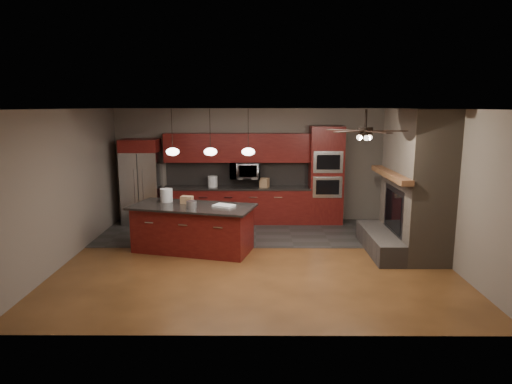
{
  "coord_description": "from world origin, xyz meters",
  "views": [
    {
      "loc": [
        0.05,
        -8.31,
        2.85
      ],
      "look_at": [
        0.0,
        0.6,
        1.17
      ],
      "focal_mm": 32.0,
      "sensor_mm": 36.0,
      "label": 1
    }
  ],
  "objects_px": {
    "refrigerator": "(142,182)",
    "oven_tower": "(326,175)",
    "cardboard_box": "(187,200)",
    "counter_box": "(264,183)",
    "white_bucket": "(166,195)",
    "counter_bucket": "(213,181)",
    "kitchen_island": "(193,228)",
    "microwave": "(245,170)",
    "paint_can": "(192,204)",
    "paint_tray": "(224,206)"
  },
  "relations": [
    {
      "from": "oven_tower",
      "to": "kitchen_island",
      "type": "bearing_deg",
      "value": -142.86
    },
    {
      "from": "microwave",
      "to": "counter_box",
      "type": "distance_m",
      "value": 0.56
    },
    {
      "from": "white_bucket",
      "to": "counter_bucket",
      "type": "bearing_deg",
      "value": 67.99
    },
    {
      "from": "paint_can",
      "to": "cardboard_box",
      "type": "distance_m",
      "value": 0.44
    },
    {
      "from": "paint_tray",
      "to": "counter_box",
      "type": "distance_m",
      "value": 2.43
    },
    {
      "from": "white_bucket",
      "to": "paint_tray",
      "type": "xyz_separation_m",
      "value": [
        1.21,
        -0.45,
        -0.12
      ]
    },
    {
      "from": "kitchen_island",
      "to": "refrigerator",
      "type": "bearing_deg",
      "value": 139.96
    },
    {
      "from": "white_bucket",
      "to": "counter_bucket",
      "type": "distance_m",
      "value": 2.03
    },
    {
      "from": "paint_tray",
      "to": "microwave",
      "type": "bearing_deg",
      "value": 109.54
    },
    {
      "from": "cardboard_box",
      "to": "counter_bucket",
      "type": "bearing_deg",
      "value": 91.83
    },
    {
      "from": "oven_tower",
      "to": "kitchen_island",
      "type": "height_order",
      "value": "oven_tower"
    },
    {
      "from": "microwave",
      "to": "counter_box",
      "type": "xyz_separation_m",
      "value": [
        0.47,
        -0.1,
        -0.29
      ]
    },
    {
      "from": "refrigerator",
      "to": "cardboard_box",
      "type": "xyz_separation_m",
      "value": [
        1.4,
        -1.95,
        -0.04
      ]
    },
    {
      "from": "white_bucket",
      "to": "counter_box",
      "type": "relative_size",
      "value": 1.2
    },
    {
      "from": "paint_tray",
      "to": "counter_bucket",
      "type": "height_order",
      "value": "counter_bucket"
    },
    {
      "from": "kitchen_island",
      "to": "counter_bucket",
      "type": "relative_size",
      "value": 9.7
    },
    {
      "from": "kitchen_island",
      "to": "white_bucket",
      "type": "bearing_deg",
      "value": 162.71
    },
    {
      "from": "kitchen_island",
      "to": "counter_box",
      "type": "xyz_separation_m",
      "value": [
        1.45,
        2.19,
        0.55
      ]
    },
    {
      "from": "paint_can",
      "to": "counter_box",
      "type": "height_order",
      "value": "counter_box"
    },
    {
      "from": "kitchen_island",
      "to": "counter_box",
      "type": "height_order",
      "value": "counter_box"
    },
    {
      "from": "cardboard_box",
      "to": "counter_box",
      "type": "height_order",
      "value": "counter_box"
    },
    {
      "from": "white_bucket",
      "to": "paint_can",
      "type": "distance_m",
      "value": 0.82
    },
    {
      "from": "cardboard_box",
      "to": "counter_bucket",
      "type": "relative_size",
      "value": 0.87
    },
    {
      "from": "counter_bucket",
      "to": "counter_box",
      "type": "distance_m",
      "value": 1.27
    },
    {
      "from": "kitchen_island",
      "to": "white_bucket",
      "type": "height_order",
      "value": "white_bucket"
    },
    {
      "from": "microwave",
      "to": "refrigerator",
      "type": "distance_m",
      "value": 2.53
    },
    {
      "from": "kitchen_island",
      "to": "cardboard_box",
      "type": "height_order",
      "value": "cardboard_box"
    },
    {
      "from": "microwave",
      "to": "cardboard_box",
      "type": "distance_m",
      "value": 2.38
    },
    {
      "from": "refrigerator",
      "to": "white_bucket",
      "type": "relative_size",
      "value": 7.62
    },
    {
      "from": "oven_tower",
      "to": "microwave",
      "type": "relative_size",
      "value": 3.25
    },
    {
      "from": "paint_tray",
      "to": "oven_tower",
      "type": "bearing_deg",
      "value": 72.88
    },
    {
      "from": "oven_tower",
      "to": "white_bucket",
      "type": "height_order",
      "value": "oven_tower"
    },
    {
      "from": "refrigerator",
      "to": "paint_tray",
      "type": "height_order",
      "value": "refrigerator"
    },
    {
      "from": "microwave",
      "to": "paint_can",
      "type": "xyz_separation_m",
      "value": [
        -0.96,
        -2.49,
        -0.31
      ]
    },
    {
      "from": "microwave",
      "to": "white_bucket",
      "type": "relative_size",
      "value": 2.69
    },
    {
      "from": "paint_tray",
      "to": "white_bucket",
      "type": "bearing_deg",
      "value": -172.72
    },
    {
      "from": "refrigerator",
      "to": "kitchen_island",
      "type": "bearing_deg",
      "value": -54.52
    },
    {
      "from": "microwave",
      "to": "paint_can",
      "type": "relative_size",
      "value": 3.63
    },
    {
      "from": "kitchen_island",
      "to": "paint_can",
      "type": "distance_m",
      "value": 0.56
    },
    {
      "from": "counter_box",
      "to": "refrigerator",
      "type": "bearing_deg",
      "value": -154.79
    },
    {
      "from": "cardboard_box",
      "to": "counter_box",
      "type": "distance_m",
      "value": 2.54
    },
    {
      "from": "paint_tray",
      "to": "counter_bucket",
      "type": "relative_size",
      "value": 1.44
    },
    {
      "from": "oven_tower",
      "to": "cardboard_box",
      "type": "bearing_deg",
      "value": -146.83
    },
    {
      "from": "refrigerator",
      "to": "oven_tower",
      "type": "bearing_deg",
      "value": 0.94
    },
    {
      "from": "white_bucket",
      "to": "counter_box",
      "type": "height_order",
      "value": "white_bucket"
    },
    {
      "from": "paint_tray",
      "to": "refrigerator",
      "type": "bearing_deg",
      "value": 161.7
    },
    {
      "from": "paint_can",
      "to": "counter_box",
      "type": "xyz_separation_m",
      "value": [
        1.43,
        2.39,
        0.03
      ]
    },
    {
      "from": "counter_box",
      "to": "microwave",
      "type": "bearing_deg",
      "value": -167.31
    },
    {
      "from": "refrigerator",
      "to": "white_bucket",
      "type": "height_order",
      "value": "refrigerator"
    },
    {
      "from": "oven_tower",
      "to": "paint_can",
      "type": "relative_size",
      "value": 11.82
    }
  ]
}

